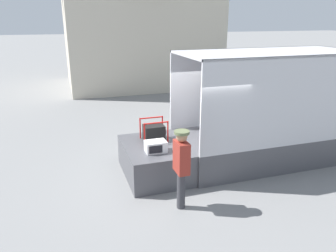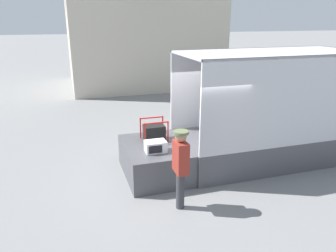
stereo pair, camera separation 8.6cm
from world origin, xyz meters
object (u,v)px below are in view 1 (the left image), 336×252
at_px(box_truck, 310,124).
at_px(worker_person, 181,162).
at_px(microwave, 156,147).
at_px(portable_generator, 155,132).

distance_m(box_truck, worker_person, 5.10).
height_order(microwave, portable_generator, portable_generator).
xyz_separation_m(microwave, worker_person, (0.19, -1.29, 0.14)).
bearing_deg(box_truck, portable_generator, 175.82).
distance_m(microwave, worker_person, 1.31).
bearing_deg(portable_generator, worker_person, -90.17).
relative_size(microwave, worker_person, 0.29).
bearing_deg(microwave, portable_generator, 76.11).
xyz_separation_m(box_truck, worker_person, (-4.79, -1.74, 0.21)).
height_order(portable_generator, worker_person, worker_person).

